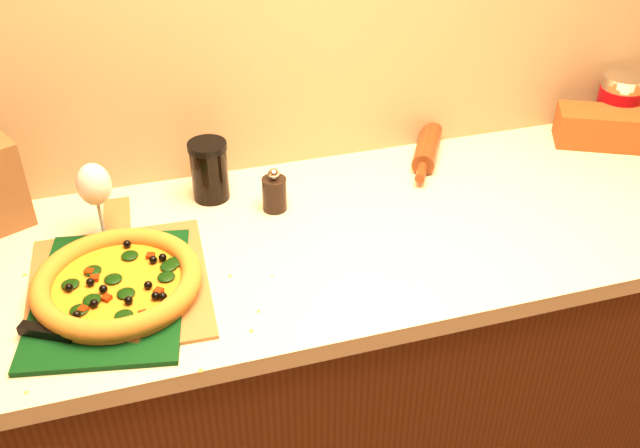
{
  "coord_description": "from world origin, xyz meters",
  "views": [
    {
      "loc": [
        -0.44,
        0.19,
        1.81
      ],
      "look_at": [
        -0.09,
        1.38,
        0.96
      ],
      "focal_mm": 40.0,
      "sensor_mm": 36.0,
      "label": 1
    }
  ],
  "objects": [
    {
      "name": "pepper_grinder",
      "position": [
        -0.14,
        1.55,
        0.94
      ],
      "size": [
        0.06,
        0.06,
        0.11
      ],
      "color": "black",
      "rests_on": "countertop"
    },
    {
      "name": "cabinet",
      "position": [
        0.0,
        1.43,
        0.43
      ],
      "size": [
        2.8,
        0.65,
        0.86
      ],
      "primitive_type": "cube",
      "color": "#4E2210",
      "rests_on": "ground"
    },
    {
      "name": "cutting_board",
      "position": [
        -0.53,
        1.33,
        0.91
      ],
      "size": [
        0.36,
        0.45,
        0.03
      ],
      "rotation": [
        0.0,
        0.0,
        -0.19
      ],
      "color": "black",
      "rests_on": "countertop"
    },
    {
      "name": "pizza_peel",
      "position": [
        -0.51,
        1.37,
        0.9
      ],
      "size": [
        0.37,
        0.53,
        0.01
      ],
      "rotation": [
        0.0,
        0.0,
        -0.05
      ],
      "color": "brown",
      "rests_on": "countertop"
    },
    {
      "name": "dark_jar",
      "position": [
        -0.28,
        1.64,
        0.97
      ],
      "size": [
        0.09,
        0.09,
        0.15
      ],
      "color": "black",
      "rests_on": "countertop"
    },
    {
      "name": "pizza",
      "position": [
        -0.51,
        1.34,
        0.93
      ],
      "size": [
        0.33,
        0.33,
        0.05
      ],
      "color": "#B56D2D",
      "rests_on": "pizza_peel"
    },
    {
      "name": "rolling_pin",
      "position": [
        0.32,
        1.71,
        0.93
      ],
      "size": [
        0.23,
        0.37,
        0.06
      ],
      "rotation": [
        0.0,
        0.0,
        1.04
      ],
      "color": "#59280F",
      "rests_on": "countertop"
    },
    {
      "name": "coffee_canister",
      "position": [
        0.85,
        1.67,
        0.98
      ],
      "size": [
        0.12,
        0.12,
        0.16
      ],
      "color": "silver",
      "rests_on": "countertop"
    },
    {
      "name": "wine_glass",
      "position": [
        -0.53,
        1.55,
        1.03
      ],
      "size": [
        0.07,
        0.07,
        0.18
      ],
      "color": "silver",
      "rests_on": "countertop"
    },
    {
      "name": "countertop",
      "position": [
        0.0,
        1.43,
        0.88
      ],
      "size": [
        2.84,
        0.68,
        0.04
      ],
      "primitive_type": "cube",
      "color": "beige",
      "rests_on": "cabinet"
    },
    {
      "name": "bread_bag",
      "position": [
        0.82,
        1.59,
        0.95
      ],
      "size": [
        0.36,
        0.25,
        0.09
      ],
      "primitive_type": "cube",
      "rotation": [
        0.0,
        0.0,
        -0.45
      ],
      "color": "brown",
      "rests_on": "countertop"
    }
  ]
}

